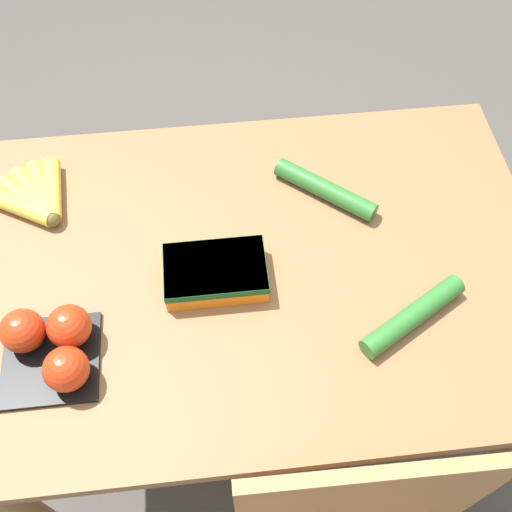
{
  "coord_description": "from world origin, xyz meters",
  "views": [
    {
      "loc": [
        0.07,
        0.65,
        1.79
      ],
      "look_at": [
        0.0,
        0.0,
        0.79
      ],
      "focal_mm": 42.0,
      "sensor_mm": 36.0,
      "label": 1
    }
  ],
  "objects_px": {
    "cucumber_near": "(413,316)",
    "tomato_pack": "(52,345)",
    "carrot_bag": "(215,272)",
    "cucumber_far": "(325,189)",
    "banana_bunch": "(36,198)"
  },
  "relations": [
    {
      "from": "tomato_pack",
      "to": "carrot_bag",
      "type": "relative_size",
      "value": 0.88
    },
    {
      "from": "cucumber_near",
      "to": "carrot_bag",
      "type": "bearing_deg",
      "value": -19.99
    },
    {
      "from": "banana_bunch",
      "to": "cucumber_far",
      "type": "relative_size",
      "value": 0.85
    },
    {
      "from": "cucumber_near",
      "to": "banana_bunch",
      "type": "bearing_deg",
      "value": -26.6
    },
    {
      "from": "carrot_bag",
      "to": "banana_bunch",
      "type": "bearing_deg",
      "value": -32.43
    },
    {
      "from": "cucumber_far",
      "to": "carrot_bag",
      "type": "bearing_deg",
      "value": 37.02
    },
    {
      "from": "banana_bunch",
      "to": "cucumber_far",
      "type": "distance_m",
      "value": 0.63
    },
    {
      "from": "banana_bunch",
      "to": "cucumber_far",
      "type": "xyz_separation_m",
      "value": [
        -0.62,
        0.05,
        0.0
      ]
    },
    {
      "from": "cucumber_near",
      "to": "cucumber_far",
      "type": "bearing_deg",
      "value": -70.83
    },
    {
      "from": "carrot_bag",
      "to": "cucumber_far",
      "type": "xyz_separation_m",
      "value": [
        -0.25,
        -0.19,
        -0.01
      ]
    },
    {
      "from": "tomato_pack",
      "to": "cucumber_far",
      "type": "distance_m",
      "value": 0.64
    },
    {
      "from": "tomato_pack",
      "to": "cucumber_far",
      "type": "xyz_separation_m",
      "value": [
        -0.56,
        -0.32,
        -0.02
      ]
    },
    {
      "from": "cucumber_near",
      "to": "cucumber_far",
      "type": "relative_size",
      "value": 1.09
    },
    {
      "from": "cucumber_near",
      "to": "tomato_pack",
      "type": "bearing_deg",
      "value": -0.21
    },
    {
      "from": "carrot_bag",
      "to": "tomato_pack",
      "type": "bearing_deg",
      "value": 23.29
    }
  ]
}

